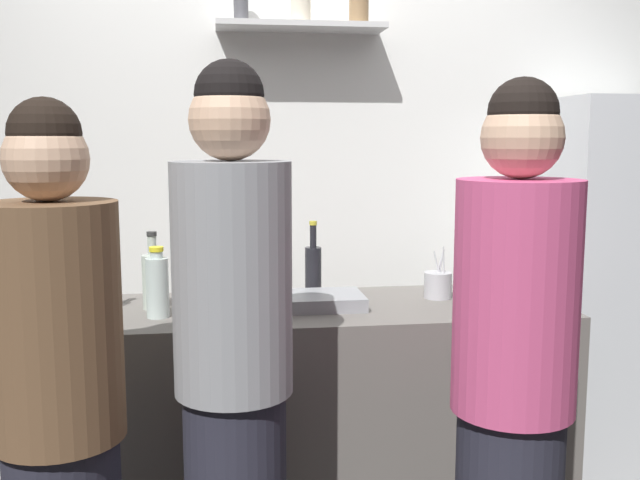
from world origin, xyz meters
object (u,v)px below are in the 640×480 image
wine_bottle_dark_glass (313,267)px  person_brown_jacket (60,423)px  wine_bottle_green_glass (85,279)px  water_bottle_plastic (157,286)px  baking_pan (317,301)px  person_pink_top (512,394)px  person_grey_hoodie (234,374)px  utensil_holder (438,285)px  refrigerator (613,295)px  wine_bottle_pale_glass (153,279)px

wine_bottle_dark_glass → person_brown_jacket: size_ratio=0.18×
wine_bottle_dark_glass → wine_bottle_green_glass: bearing=-164.3°
person_brown_jacket → water_bottle_plastic: bearing=129.7°
baking_pan → person_pink_top: person_pink_top is taller
person_grey_hoodie → utensil_holder: bearing=129.4°
refrigerator → person_brown_jacket: size_ratio=1.04×
wine_bottle_pale_glass → person_brown_jacket: bearing=-102.8°
refrigerator → baking_pan: size_ratio=5.09×
person_pink_top → person_grey_hoodie: bearing=118.3°
refrigerator → wine_bottle_dark_glass: refrigerator is taller
person_pink_top → refrigerator: bearing=1.7°
person_brown_jacket → baking_pan: bearing=99.9°
baking_pan → wine_bottle_green_glass: wine_bottle_green_glass is taller
refrigerator → wine_bottle_pale_glass: refrigerator is taller
person_brown_jacket → utensil_holder: bearing=89.8°
refrigerator → person_brown_jacket: bearing=-153.9°
utensil_holder → person_brown_jacket: (-1.27, -0.81, -0.17)m
utensil_holder → person_grey_hoodie: person_grey_hoodie is taller
water_bottle_plastic → person_pink_top: bearing=-34.5°
wine_bottle_green_glass → person_grey_hoodie: bearing=-49.0°
utensil_holder → person_brown_jacket: size_ratio=0.13×
water_bottle_plastic → person_brown_jacket: size_ratio=0.15×
water_bottle_plastic → refrigerator: bearing=11.8°
person_grey_hoodie → person_brown_jacket: bearing=-73.5°
wine_bottle_green_glass → person_brown_jacket: person_brown_jacket is taller
baking_pan → wine_bottle_pale_glass: (-0.60, 0.06, 0.08)m
wine_bottle_dark_glass → baking_pan: bearing=-93.8°
refrigerator → baking_pan: 1.43m
wine_bottle_green_glass → wine_bottle_dark_glass: (0.85, 0.24, -0.02)m
baking_pan → utensil_holder: utensil_holder is taller
wine_bottle_green_glass → water_bottle_plastic: bearing=-15.5°
wine_bottle_pale_glass → person_pink_top: size_ratio=0.17×
utensil_holder → water_bottle_plastic: (-1.07, -0.16, 0.06)m
wine_bottle_dark_glass → person_brown_jacket: (-0.80, -0.96, -0.22)m
utensil_holder → person_brown_jacket: bearing=-147.4°
wine_bottle_pale_glass → wine_bottle_dark_glass: wine_bottle_dark_glass is taller
refrigerator → water_bottle_plastic: bearing=-168.2°
wine_bottle_dark_glass → refrigerator: bearing=4.2°
wine_bottle_green_glass → person_grey_hoodie: 0.79m
person_pink_top → person_brown_jacket: (-1.22, 0.05, -0.03)m
wine_bottle_pale_glass → water_bottle_plastic: wine_bottle_pale_glass is taller
wine_bottle_dark_glass → water_bottle_plastic: size_ratio=1.18×
baking_pan → person_pink_top: size_ratio=0.20×
wine_bottle_dark_glass → person_grey_hoodie: person_grey_hoodie is taller
person_grey_hoodie → person_brown_jacket: size_ratio=1.07×
baking_pan → wine_bottle_dark_glass: wine_bottle_dark_glass is taller
wine_bottle_dark_glass → person_pink_top: 1.11m
wine_bottle_pale_glass → wine_bottle_dark_glass: (0.62, 0.17, -0.00)m
wine_bottle_pale_glass → person_brown_jacket: size_ratio=0.17×
utensil_holder → person_brown_jacket: 1.52m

